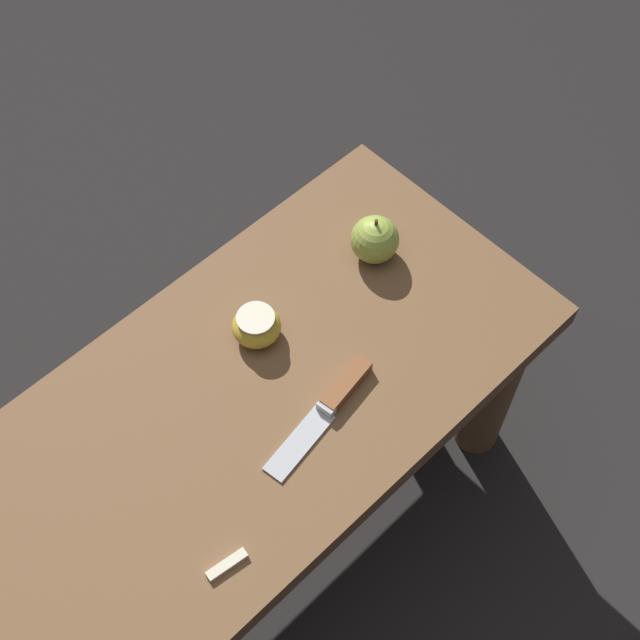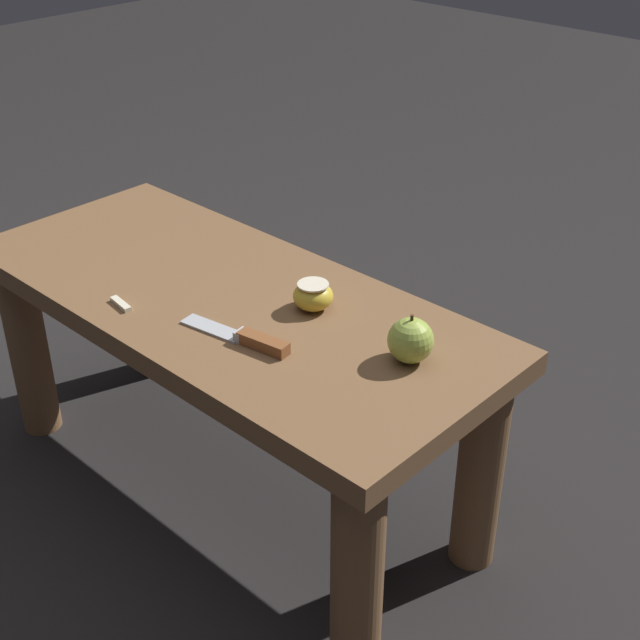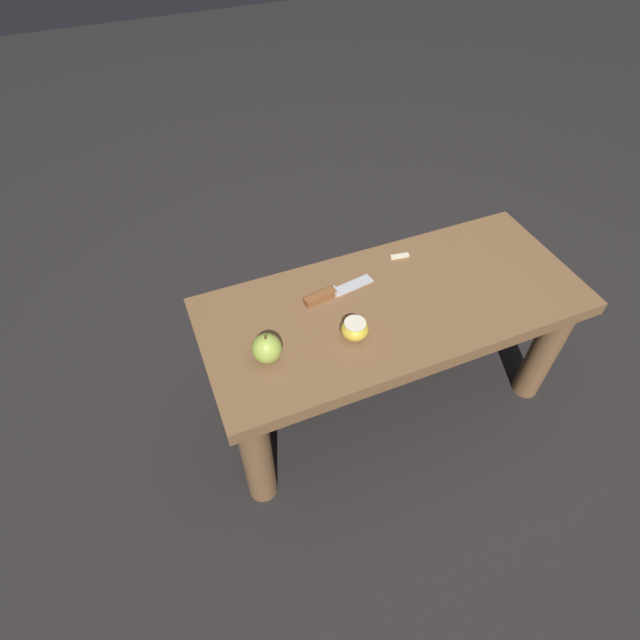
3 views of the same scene
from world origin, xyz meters
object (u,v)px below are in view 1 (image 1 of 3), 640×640
(wooden_bench, at_px, (215,462))
(apple_cut, at_px, (256,326))
(apple_whole, at_px, (375,239))
(knife, at_px, (334,400))

(wooden_bench, xyz_separation_m, apple_cut, (-0.15, -0.07, 0.12))
(wooden_bench, relative_size, apple_whole, 12.68)
(knife, bearing_deg, wooden_bench, -37.69)
(wooden_bench, xyz_separation_m, knife, (-0.15, 0.08, 0.11))
(knife, relative_size, apple_whole, 2.56)
(apple_whole, bearing_deg, apple_cut, -3.87)
(wooden_bench, xyz_separation_m, apple_whole, (-0.36, -0.05, 0.13))
(apple_whole, height_order, apple_cut, apple_whole)
(wooden_bench, height_order, apple_cut, apple_cut)
(apple_whole, relative_size, apple_cut, 1.18)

